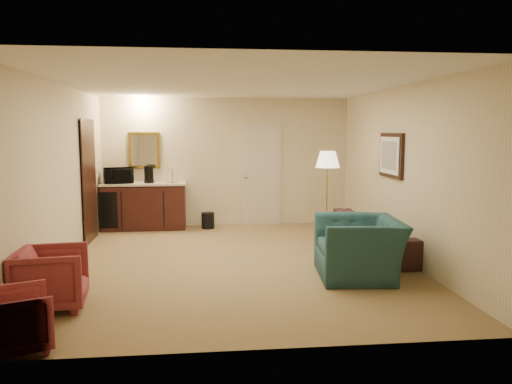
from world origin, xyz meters
TOP-DOWN VIEW (x-y plane):
  - ground at (0.00, 0.00)m, footprint 6.00×6.00m
  - room_walls at (-0.10, 0.77)m, footprint 5.02×6.01m
  - wetbar_cabinet at (-1.65, 2.72)m, footprint 1.64×0.58m
  - sofa at (2.15, 0.27)m, footprint 0.64×2.15m
  - teal_armchair at (1.56, -0.90)m, footprint 0.89×1.27m
  - rose_chair_near at (-2.15, -1.72)m, footprint 0.76×0.80m
  - rose_chair_far at (-2.15, -2.80)m, footprint 0.74×0.77m
  - coffee_table at (1.80, 0.91)m, footprint 0.83×0.56m
  - floor_lamp at (1.70, 1.40)m, footprint 0.43×0.43m
  - waste_bin at (-0.40, 2.65)m, footprint 0.26×0.26m
  - microwave at (-2.14, 2.72)m, footprint 0.61×0.44m
  - coffee_maker at (-1.55, 2.73)m, footprint 0.22×0.22m

SIDE VIEW (x-z plane):
  - ground at x=0.00m, z-range 0.00..0.00m
  - waste_bin at x=-0.40m, z-range 0.00..0.32m
  - coffee_table at x=1.80m, z-range 0.00..0.47m
  - rose_chair_far at x=-2.15m, z-range 0.00..0.61m
  - rose_chair_near at x=-2.15m, z-range 0.00..0.75m
  - sofa at x=2.15m, z-range 0.00..0.84m
  - wetbar_cabinet at x=-1.65m, z-range 0.00..0.92m
  - teal_armchair at x=1.56m, z-range 0.00..1.05m
  - floor_lamp at x=1.70m, z-range 0.00..1.59m
  - coffee_maker at x=-1.55m, z-range 0.92..1.25m
  - microwave at x=-2.14m, z-range 0.92..1.29m
  - room_walls at x=-0.10m, z-range 0.41..3.02m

